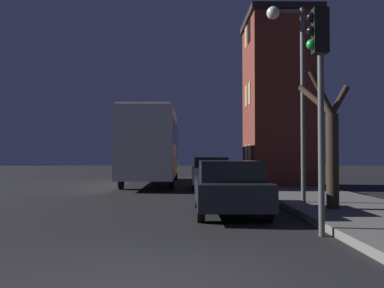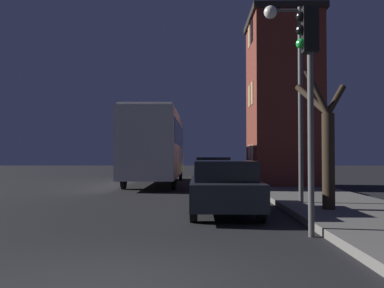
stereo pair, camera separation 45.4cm
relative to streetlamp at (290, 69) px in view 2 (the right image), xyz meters
name	(u,v)px [view 2 (the right image)]	position (x,y,z in m)	size (l,w,h in m)	color
brick_building	(283,99)	(1.43, 8.43, 0.18)	(3.41, 4.50, 8.42)	brown
streetlamp	(290,69)	(0.00, 0.00, 0.00)	(1.17, 0.40, 6.00)	#4C4C4C
traffic_light	(309,72)	(-0.60, -4.59, -0.99)	(0.43, 0.24, 4.52)	#4C4C4C
bare_tree	(326,144)	(0.62, -1.57, -2.32)	(1.20, 1.36, 3.71)	#2D2319
bus	(157,142)	(-5.11, 10.57, -1.92)	(2.55, 11.16, 3.89)	beige
car_near_lane	(224,187)	(-2.09, -1.47, -3.47)	(1.78, 4.33, 1.45)	black
car_mid_lane	(213,172)	(-2.12, 7.35, -3.45)	(1.73, 4.29, 1.50)	#B7BABF
car_far_lane	(213,167)	(-1.80, 17.34, -3.49)	(1.73, 4.09, 1.36)	olive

